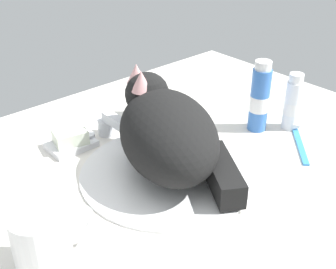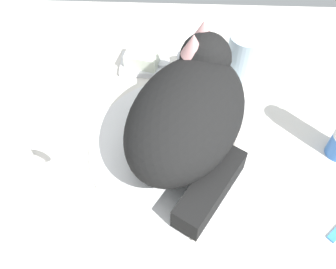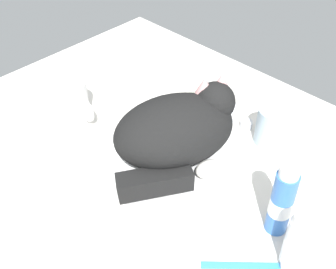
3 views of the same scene
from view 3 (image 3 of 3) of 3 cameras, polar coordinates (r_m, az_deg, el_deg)
The scene contains 11 objects.
ground_plane at distance 92.09cm, azimuth 0.77°, elevation -4.00°, with size 110.00×82.50×3.00cm, color silver.
sink_basin at distance 90.73cm, azimuth 0.78°, elevation -3.12°, with size 31.79×31.79×0.90cm, color white.
faucet at distance 100.43cm, azimuth 8.01°, elevation 2.84°, with size 11.88×8.97×5.43cm.
cat at distance 85.65cm, azimuth 1.39°, elevation 0.64°, with size 25.18×31.29×16.32cm.
coffee_mug at distance 101.77cm, azimuth -12.58°, elevation 4.43°, with size 12.05×7.75×9.28cm.
rinse_cup at distance 95.20cm, azimuth 13.57°, elevation 1.12°, with size 6.75×6.75×8.67cm.
soap_dish at distance 106.17cm, azimuth 4.78°, elevation 4.37°, with size 9.00×6.40×1.20cm, color white.
soap_bar at distance 105.03cm, azimuth 4.84°, elevation 5.23°, with size 6.24×4.93×2.72cm, color silver.
toothpaste_bottle at distance 76.29cm, azimuth 14.89°, elevation -8.55°, with size 4.04×4.04×15.23cm.
mouthwash_bottle at distance 73.38cm, azimuth 16.53°, elevation -13.44°, with size 3.51×3.51×12.36cm.
toothbrush at distance 75.62cm, azimuth 11.19°, elevation -16.63°, with size 12.03×11.36×1.60cm.
Camera 3 is at (44.77, -47.71, 63.30)cm, focal length 45.94 mm.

